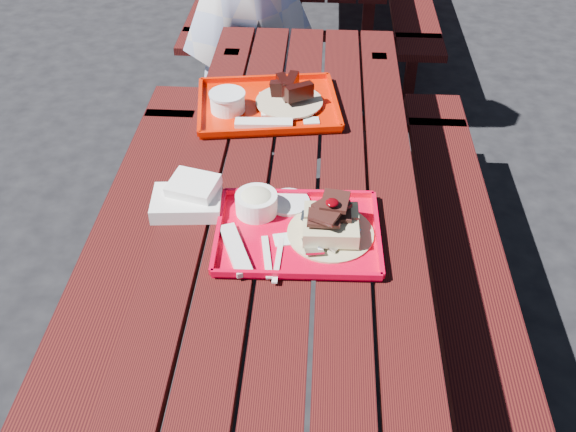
# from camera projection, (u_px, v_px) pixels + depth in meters

# --- Properties ---
(ground) EXTENTS (60.00, 60.00, 0.00)m
(ground) POSITION_uv_depth(u_px,v_px,m) (291.00, 361.00, 2.35)
(ground) COLOR black
(ground) RESTS_ON ground
(picnic_table_near) EXTENTS (1.41, 2.40, 0.75)m
(picnic_table_near) POSITION_uv_depth(u_px,v_px,m) (291.00, 249.00, 1.99)
(picnic_table_near) COLOR #44110D
(picnic_table_near) RESTS_ON ground
(near_tray) EXTENTS (0.45, 0.38, 0.14)m
(near_tray) POSITION_uv_depth(u_px,v_px,m) (298.00, 222.00, 1.74)
(near_tray) COLOR red
(near_tray) RESTS_ON picnic_table_near
(far_tray) EXTENTS (0.54, 0.45, 0.08)m
(far_tray) POSITION_uv_depth(u_px,v_px,m) (266.00, 104.00, 2.25)
(far_tray) COLOR red
(far_tray) RESTS_ON picnic_table_near
(white_cloth) EXTENTS (0.21, 0.17, 0.08)m
(white_cloth) POSITION_uv_depth(u_px,v_px,m) (189.00, 198.00, 1.82)
(white_cloth) COLOR white
(white_cloth) RESTS_ON picnic_table_near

